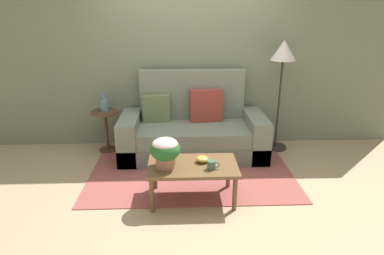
% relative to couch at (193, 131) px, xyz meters
% --- Properties ---
extents(ground_plane, '(14.00, 14.00, 0.00)m').
position_rel_couch_xyz_m(ground_plane, '(-0.04, -0.72, -0.34)').
color(ground_plane, tan).
extents(wall_back, '(6.40, 0.12, 2.98)m').
position_rel_couch_xyz_m(wall_back, '(-0.04, 0.48, 1.15)').
color(wall_back, slate).
rests_on(wall_back, ground).
extents(area_rug, '(2.56, 1.75, 0.01)m').
position_rel_couch_xyz_m(area_rug, '(-0.04, -0.54, -0.33)').
color(area_rug, '#994C47').
rests_on(area_rug, ground).
extents(couch, '(2.02, 0.90, 1.17)m').
position_rel_couch_xyz_m(couch, '(0.00, 0.00, 0.00)').
color(couch, '#626B59').
rests_on(couch, ground).
extents(coffee_table, '(0.96, 0.57, 0.42)m').
position_rel_couch_xyz_m(coffee_table, '(-0.05, -1.24, 0.03)').
color(coffee_table, brown).
rests_on(coffee_table, ground).
extents(side_table, '(0.39, 0.39, 0.61)m').
position_rel_couch_xyz_m(side_table, '(-1.25, 0.13, 0.09)').
color(side_table, '#4C331E').
rests_on(side_table, ground).
extents(floor_lamp, '(0.35, 0.35, 1.59)m').
position_rel_couch_xyz_m(floor_lamp, '(1.26, 0.14, 0.97)').
color(floor_lamp, '#2D2823').
rests_on(floor_lamp, ground).
extents(potted_plant, '(0.31, 0.31, 0.32)m').
position_rel_couch_xyz_m(potted_plant, '(-0.33, -1.29, 0.28)').
color(potted_plant, '#A36B4C').
rests_on(potted_plant, coffee_table).
extents(coffee_mug, '(0.13, 0.09, 0.09)m').
position_rel_couch_xyz_m(coffee_mug, '(0.14, -1.35, 0.13)').
color(coffee_mug, '#3D664C').
rests_on(coffee_mug, coffee_table).
extents(snack_bowl, '(0.14, 0.14, 0.07)m').
position_rel_couch_xyz_m(snack_bowl, '(0.06, -1.19, 0.12)').
color(snack_bowl, gold).
rests_on(snack_bowl, coffee_table).
extents(table_vase, '(0.13, 0.13, 0.24)m').
position_rel_couch_xyz_m(table_vase, '(-1.26, 0.15, 0.38)').
color(table_vase, slate).
rests_on(table_vase, side_table).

